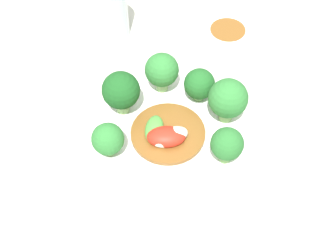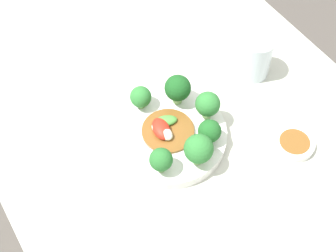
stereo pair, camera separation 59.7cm
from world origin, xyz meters
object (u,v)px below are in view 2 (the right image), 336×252
broccoli_southeast (178,88)px  broccoli_northwest (161,160)px  broccoli_west (199,149)px  plate (168,135)px  broccoli_southwest (210,131)px  broccoli_south (208,105)px  sauce_dish (294,143)px  drinking_glass (255,57)px  stirfry_center (165,129)px  broccoli_east (141,97)px

broccoli_southeast → broccoli_northwest: size_ratio=1.21×
broccoli_west → plate: bearing=7.5°
broccoli_southwest → broccoli_northwest: broccoli_northwest is taller
broccoli_south → sauce_dish: bearing=-140.2°
broccoli_south → broccoli_west: (-0.08, 0.08, 0.00)m
broccoli_northwest → sauce_dish: broccoli_northwest is taller
broccoli_northwest → broccoli_west: bearing=-107.2°
broccoli_southwest → drinking_glass: 0.23m
broccoli_southwest → broccoli_south: (0.05, -0.03, 0.01)m
broccoli_west → sauce_dish: broccoli_west is taller
broccoli_south → sauce_dish: broccoli_south is taller
broccoli_southeast → stirfry_center: 0.09m
plate → broccoli_west: bearing=-172.5°
broccoli_southeast → broccoli_southwest: bearing=179.6°
broccoli_northwest → broccoli_southwest: bearing=-86.5°
broccoli_southeast → plate: bearing=133.4°
broccoli_west → stirfry_center: size_ratio=0.68×
broccoli_southeast → sauce_dish: (-0.21, -0.15, -0.06)m
broccoli_south → sauce_dish: size_ratio=0.80×
broccoli_east → sauce_dish: broccoli_east is taller
plate → drinking_glass: 0.27m
broccoli_southeast → broccoli_northwest: bearing=136.4°
plate → broccoli_east: (0.09, 0.01, 0.04)m
stirfry_center → drinking_glass: bearing=-79.9°
broccoli_northwest → broccoli_east: size_ratio=1.11×
stirfry_center → broccoli_west: bearing=-169.4°
broccoli_northwest → drinking_glass: drinking_glass is taller
broccoli_east → stirfry_center: 0.09m
stirfry_center → drinking_glass: size_ratio=1.06×
sauce_dish → broccoli_southwest: bearing=58.1°
broccoli_northwest → broccoli_west: 0.07m
sauce_dish → broccoli_south: bearing=39.8°
broccoli_south → stirfry_center: size_ratio=0.62×
broccoli_northwest → sauce_dish: size_ratio=0.71×
stirfry_center → sauce_dish: size_ratio=1.29×
plate → broccoli_northwest: 0.10m
broccoli_east → sauce_dish: size_ratio=0.64×
stirfry_center → sauce_dish: bearing=-126.3°
broccoli_east → stirfry_center: size_ratio=0.50×
stirfry_center → broccoli_northwest: bearing=143.4°
plate → sauce_dish: size_ratio=2.90×
broccoli_southwest → broccoli_northwest: size_ratio=0.92×
broccoli_southeast → drinking_glass: (-0.01, -0.20, -0.02)m
plate → broccoli_west: broccoli_west is taller
plate → broccoli_southeast: (0.06, -0.06, 0.05)m
broccoli_east → sauce_dish: bearing=-137.3°
plate → stirfry_center: bearing=57.1°
drinking_glass → broccoli_southwest: bearing=118.7°
broccoli_southwest → broccoli_west: (-0.03, 0.05, 0.01)m
plate → broccoli_southeast: size_ratio=3.38×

